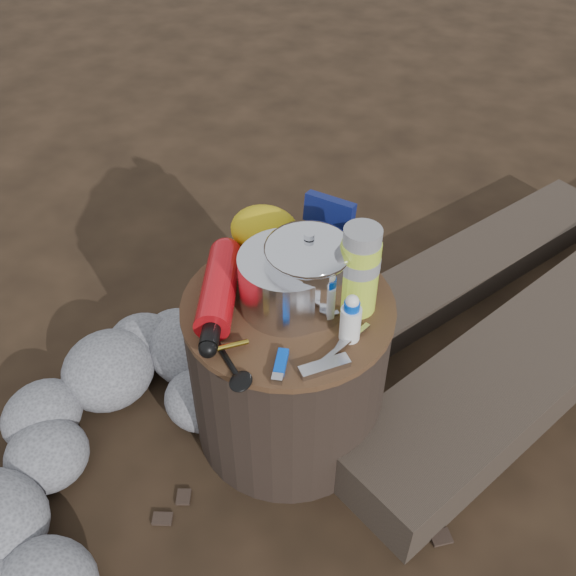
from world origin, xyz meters
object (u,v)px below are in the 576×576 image
(log_main, at_px, (572,325))
(travel_mug, at_px, (362,252))
(camping_pot, at_px, (308,272))
(fuel_bottle, at_px, (219,289))
(thermos, at_px, (359,271))
(stump, at_px, (288,369))

(log_main, xyz_separation_m, travel_mug, (-0.56, -0.39, 0.42))
(camping_pot, height_order, fuel_bottle, camping_pot)
(camping_pot, distance_m, fuel_bottle, 0.20)
(travel_mug, bearing_deg, thermos, -79.36)
(fuel_bottle, relative_size, thermos, 1.53)
(log_main, bearing_deg, fuel_bottle, -114.05)
(stump, xyz_separation_m, camping_pot, (0.04, 0.02, 0.31))
(thermos, height_order, travel_mug, thermos)
(travel_mug, bearing_deg, fuel_bottle, -142.11)
(fuel_bottle, bearing_deg, log_main, 18.95)
(stump, distance_m, log_main, 0.88)
(camping_pot, distance_m, thermos, 0.11)
(travel_mug, bearing_deg, stump, -127.02)
(stump, distance_m, fuel_bottle, 0.29)
(log_main, relative_size, camping_pot, 9.53)
(stump, height_order, travel_mug, travel_mug)
(travel_mug, bearing_deg, camping_pot, -119.90)
(stump, bearing_deg, fuel_bottle, -162.52)
(log_main, bearing_deg, camping_pot, -110.18)
(log_main, bearing_deg, travel_mug, -114.89)
(fuel_bottle, xyz_separation_m, travel_mug, (0.26, 0.20, 0.02))
(stump, height_order, fuel_bottle, fuel_bottle)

